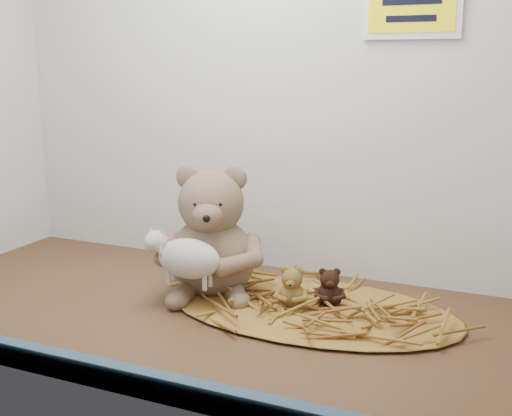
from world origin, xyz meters
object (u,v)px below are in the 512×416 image
at_px(mini_teddy_brown, 329,286).
at_px(main_teddy, 212,230).
at_px(mini_teddy_tan, 292,286).
at_px(toy_lamb, 189,259).

bearing_deg(mini_teddy_brown, main_teddy, 159.81).
height_order(main_teddy, mini_teddy_tan, main_teddy).
bearing_deg(toy_lamb, mini_teddy_tan, 19.10).
xyz_separation_m(main_teddy, mini_teddy_tan, (0.18, -0.03, -0.08)).
bearing_deg(toy_lamb, mini_teddy_brown, 21.93).
bearing_deg(main_teddy, mini_teddy_tan, -30.93).
height_order(mini_teddy_tan, mini_teddy_brown, mini_teddy_tan).
bearing_deg(toy_lamb, main_teddy, 90.00).
relative_size(main_teddy, mini_teddy_tan, 3.29).
relative_size(toy_lamb, mini_teddy_brown, 2.20).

